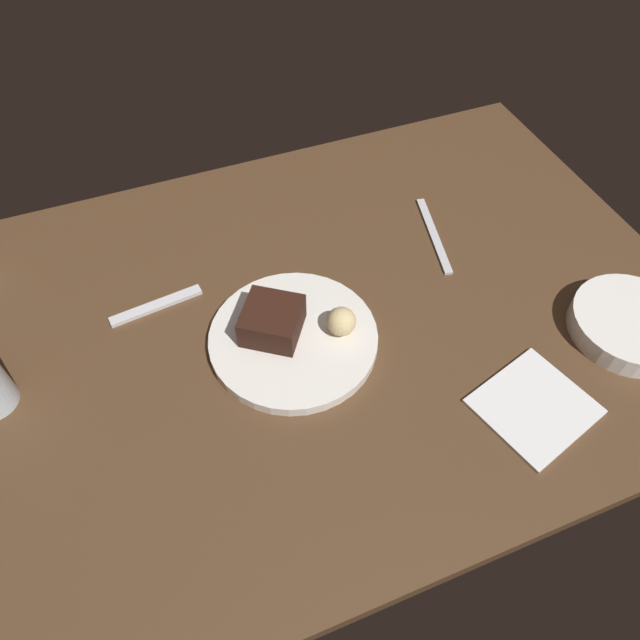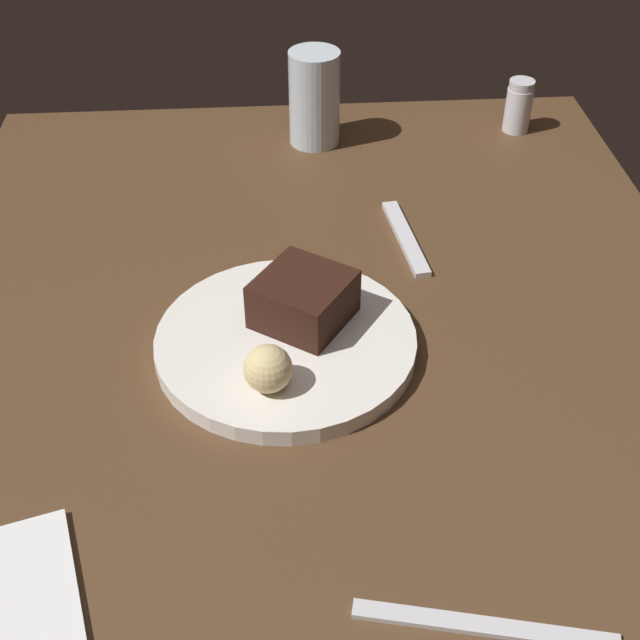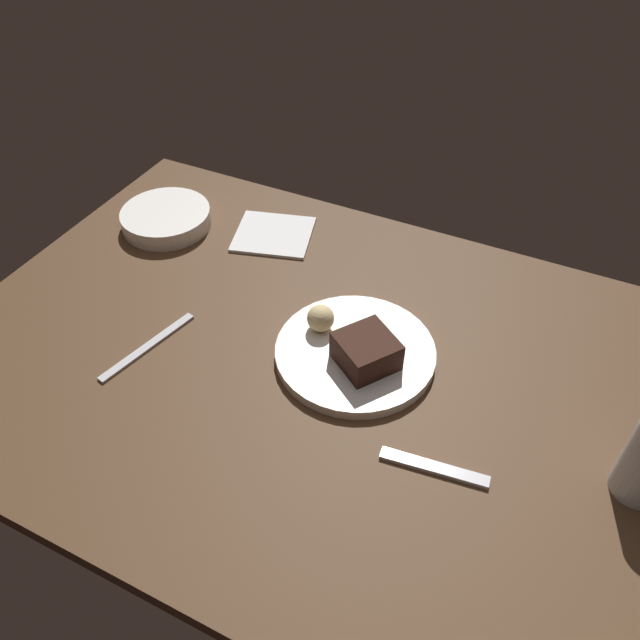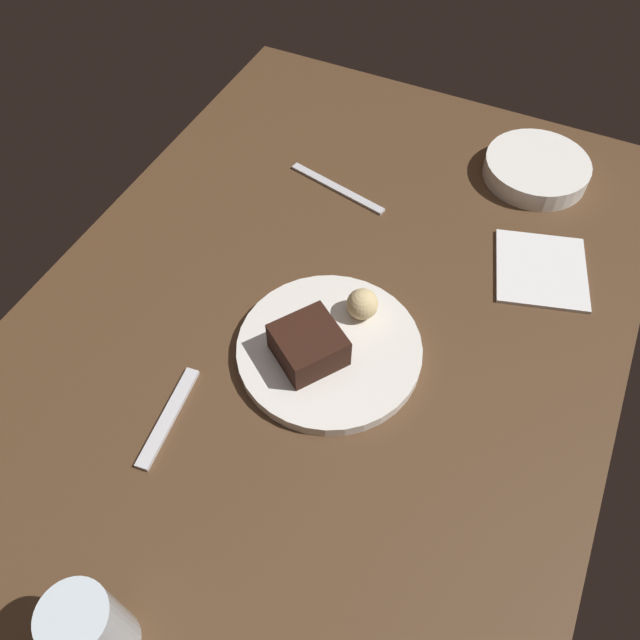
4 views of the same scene
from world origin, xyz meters
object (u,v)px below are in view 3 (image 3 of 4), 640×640
Objects in this scene: butter_knife at (148,346)px; folded_napkin at (274,234)px; dessert_plate at (355,353)px; dessert_spoon at (434,468)px; chocolate_cake_slice at (366,351)px; bread_roll at (321,318)px; side_bowl at (166,218)px.

butter_knife is 1.28× the size of folded_napkin.
dessert_plate is 23.29cm from dessert_spoon.
chocolate_cake_slice is 10.28cm from bread_roll.
dessert_plate is at bearing -18.92° from side_bowl.
side_bowl reaches higher than folded_napkin.
folded_napkin is at bearing 140.23° from dessert_plate.
butter_knife is 36.17cm from folded_napkin.
side_bowl is at bearing -136.54° from butter_knife.
dessert_plate is at bearing -45.67° from dessert_spoon.
folded_napkin is (-45.86, 37.65, -0.05)cm from dessert_spoon.
butter_knife is at bearing -157.42° from dessert_plate.
side_bowl is at bearing -163.17° from folded_napkin.
dessert_plate is 1.71× the size of dessert_spoon.
side_bowl reaches higher than dessert_spoon.
chocolate_cake_slice reaches higher than dessert_plate.
bread_roll is 29.90cm from folded_napkin.
chocolate_cake_slice reaches higher than side_bowl.
dessert_spoon is (18.15, -14.59, -0.54)cm from dessert_plate.
bread_roll is at bearing -45.78° from folded_napkin.
dessert_spoon is at bearing 100.86° from butter_knife.
dessert_spoon is at bearing -39.10° from chocolate_cake_slice.
chocolate_cake_slice is 0.57× the size of folded_napkin.
chocolate_cake_slice is 39.44cm from folded_napkin.
dessert_spoon is 59.34cm from folded_napkin.
side_bowl is at bearing 161.08° from dessert_plate.
folded_napkin is (3.42, 36.01, 0.05)cm from butter_knife.
chocolate_cake_slice reaches higher than folded_napkin.
side_bowl is 1.18× the size of dessert_spoon.
side_bowl is 0.94× the size of butter_knife.
chocolate_cake_slice reaches higher than bread_roll.
dessert_spoon is at bearing -39.39° from folded_napkin.
bread_roll reaches higher than folded_napkin.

